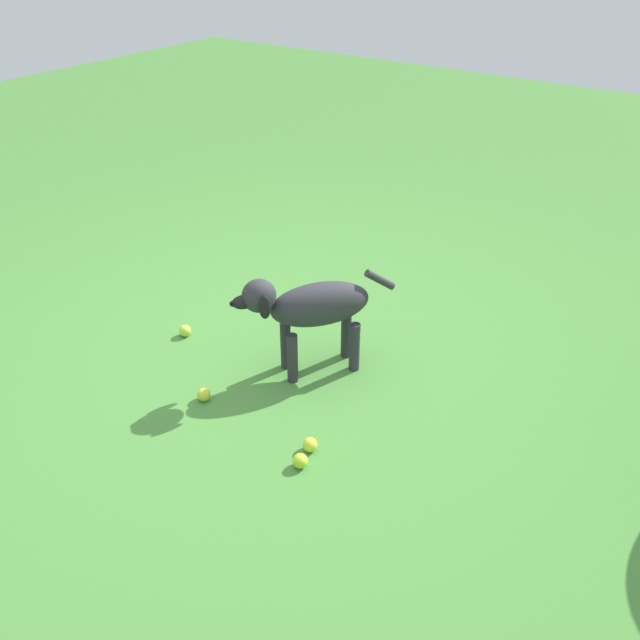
# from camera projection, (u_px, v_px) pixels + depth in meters

# --- Properties ---
(ground) EXTENTS (14.00, 14.00, 0.00)m
(ground) POSITION_uv_depth(u_px,v_px,m) (287.00, 349.00, 3.68)
(ground) COLOR #478438
(dog) EXTENTS (0.70, 0.54, 0.57)m
(dog) POSITION_uv_depth(u_px,v_px,m) (310.00, 307.00, 3.32)
(dog) COLOR #2D2D33
(dog) RESTS_ON ground
(tennis_ball_0) EXTENTS (0.07, 0.07, 0.07)m
(tennis_ball_0) POSITION_uv_depth(u_px,v_px,m) (185.00, 331.00, 3.77)
(tennis_ball_0) COLOR #C0D841
(tennis_ball_0) RESTS_ON ground
(tennis_ball_1) EXTENTS (0.07, 0.07, 0.07)m
(tennis_ball_1) POSITION_uv_depth(u_px,v_px,m) (310.00, 445.00, 2.99)
(tennis_ball_1) COLOR #C6D436
(tennis_ball_1) RESTS_ON ground
(tennis_ball_2) EXTENTS (0.07, 0.07, 0.07)m
(tennis_ball_2) POSITION_uv_depth(u_px,v_px,m) (204.00, 395.00, 3.29)
(tennis_ball_2) COLOR #C5D637
(tennis_ball_2) RESTS_ON ground
(tennis_ball_3) EXTENTS (0.07, 0.07, 0.07)m
(tennis_ball_3) POSITION_uv_depth(u_px,v_px,m) (300.00, 461.00, 2.90)
(tennis_ball_3) COLOR #BFDF32
(tennis_ball_3) RESTS_ON ground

